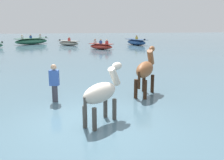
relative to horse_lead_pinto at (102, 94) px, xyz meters
name	(u,v)px	position (x,y,z in m)	size (l,w,h in m)	color
ground_plane	(91,131)	(-0.30, 0.09, -1.13)	(120.00, 120.00, 0.00)	#756B56
water_surface	(83,66)	(-0.30, 10.09, -0.98)	(90.00, 90.00, 0.29)	#476675
horse_lead_pinto	(102,94)	(0.00, 0.00, 0.00)	(1.39, 1.51, 1.90)	beige
horse_trailing_chestnut	(145,70)	(1.92, 2.59, 0.12)	(1.29, 1.82, 2.10)	brown
boat_near_starboard	(101,46)	(1.72, 19.21, -0.54)	(2.61, 2.24, 1.04)	#BC382D
boat_mid_channel	(136,42)	(6.35, 23.46, -0.49)	(2.39, 3.40, 1.15)	#28518E
boat_mid_outer	(69,43)	(-1.68, 23.87, -0.56)	(2.73, 2.26, 1.01)	#B2AD9E
boat_far_offshore	(32,41)	(-6.27, 26.03, -0.46)	(4.12, 3.37, 1.22)	#337556
person_onlooker_left	(55,86)	(-1.46, 2.14, -0.26)	(0.35, 0.26, 1.63)	#383842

